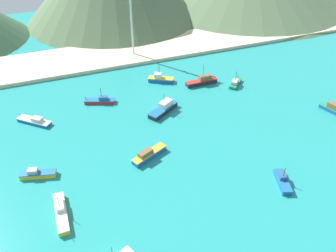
{
  "coord_description": "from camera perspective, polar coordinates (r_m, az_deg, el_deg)",
  "views": [
    {
      "loc": [
        -33.41,
        -16.41,
        56.44
      ],
      "look_at": [
        -5.89,
        55.03,
        0.34
      ],
      "focal_mm": 37.22,
      "sensor_mm": 36.0,
      "label": 1
    }
  ],
  "objects": [
    {
      "name": "fishing_boat_12",
      "position": [
        111.2,
        25.87,
        2.28
      ],
      "size": [
        5.37,
        10.83,
        6.69
      ],
      "color": "#1E5BA8",
      "rests_on": "ground"
    },
    {
      "name": "fishing_boat_7",
      "position": [
        115.17,
        5.62,
        7.33
      ],
      "size": [
        10.57,
        2.34,
        7.08
      ],
      "color": "#232328",
      "rests_on": "ground"
    },
    {
      "name": "fishing_boat_8",
      "position": [
        82.52,
        18.26,
        -8.52
      ],
      "size": [
        4.44,
        7.57,
        4.41
      ],
      "color": "#1E5BA8",
      "rests_on": "ground"
    },
    {
      "name": "fishing_boat_0",
      "position": [
        103.1,
        -20.99,
        0.78
      ],
      "size": [
        9.18,
        8.61,
        2.04
      ],
      "color": "#1E5BA8",
      "rests_on": "ground"
    },
    {
      "name": "fishing_boat_6",
      "position": [
        100.68,
        -0.72,
        2.9
      ],
      "size": [
        10.5,
        8.17,
        5.84
      ],
      "color": "#232328",
      "rests_on": "ground"
    },
    {
      "name": "radio_tower",
      "position": [
        128.05,
        -6.13,
        18.67
      ],
      "size": [
        3.57,
        2.86,
        35.74
      ],
      "color": "silver",
      "rests_on": "ground"
    },
    {
      "name": "fishing_boat_3",
      "position": [
        75.62,
        -17.12,
        -13.33
      ],
      "size": [
        2.36,
        10.72,
        5.1
      ],
      "color": "gold",
      "rests_on": "ground"
    },
    {
      "name": "fishing_boat_10",
      "position": [
        116.36,
        10.96,
        6.94
      ],
      "size": [
        6.87,
        6.8,
        4.92
      ],
      "color": "#198466",
      "rests_on": "ground"
    },
    {
      "name": "beach_strip",
      "position": [
        137.9,
        -5.33,
        12.19
      ],
      "size": [
        247.0,
        22.7,
        1.2
      ],
      "primitive_type": "cube",
      "color": "beige",
      "rests_on": "ground"
    },
    {
      "name": "fishing_boat_13",
      "position": [
        85.37,
        -20.6,
        -7.34
      ],
      "size": [
        8.37,
        4.15,
        2.28
      ],
      "color": "gold",
      "rests_on": "ground"
    },
    {
      "name": "fishing_boat_5",
      "position": [
        84.84,
        -3.2,
        -4.68
      ],
      "size": [
        9.75,
        6.03,
        2.59
      ],
      "color": "#1E5BA8",
      "rests_on": "ground"
    },
    {
      "name": "fishing_boat_9",
      "position": [
        106.94,
        -11.02,
        4.12
      ],
      "size": [
        9.35,
        5.28,
        5.03
      ],
      "color": "red",
      "rests_on": "ground"
    },
    {
      "name": "fishing_boat_11",
      "position": [
        116.26,
        -1.26,
        7.73
      ],
      "size": [
        8.53,
        6.34,
        5.8
      ],
      "color": "#1E5BA8",
      "rests_on": "ground"
    },
    {
      "name": "ground",
      "position": [
        80.53,
        10.51,
        -9.31
      ],
      "size": [
        260.0,
        280.0,
        0.5
      ],
      "color": "teal"
    }
  ]
}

